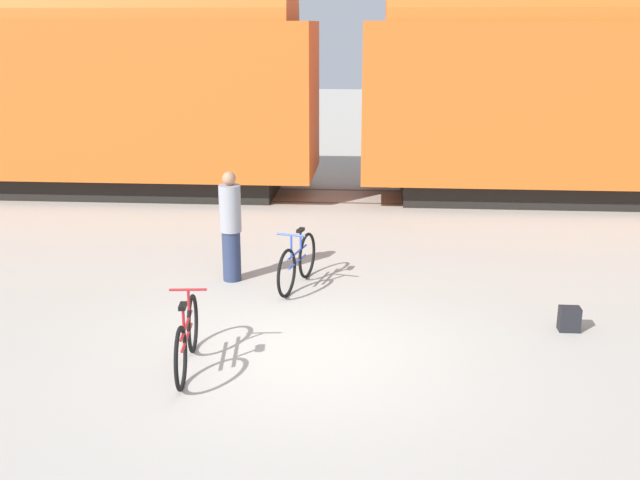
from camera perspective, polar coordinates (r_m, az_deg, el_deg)
ground_plane at (r=9.69m, az=-1.48°, el=-8.63°), size 80.00×80.00×0.00m
freight_train at (r=17.89m, az=1.45°, el=12.44°), size 52.09×2.89×5.49m
rail_near at (r=17.61m, az=1.27°, el=2.86°), size 64.09×0.07×0.01m
rail_far at (r=19.00m, az=1.50°, el=3.85°), size 64.09×0.07×0.01m
bicycle_maroon at (r=9.27m, az=-10.11°, el=-7.39°), size 0.46×1.79×0.94m
bicycle_blue at (r=11.90m, az=-1.75°, el=-1.75°), size 0.52×1.68×0.95m
person_in_grey at (r=12.15m, az=-6.82°, el=1.02°), size 0.35×0.35×1.81m
backpack at (r=10.85m, az=18.46°, el=-5.73°), size 0.28×0.20×0.34m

